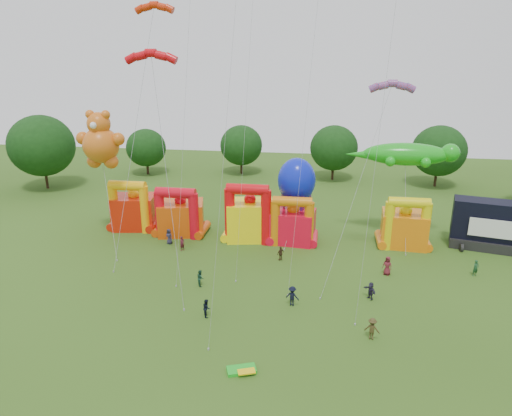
# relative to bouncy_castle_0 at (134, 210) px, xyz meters

# --- Properties ---
(ground) EXTENTS (160.00, 160.00, 0.00)m
(ground) POSITION_rel_bouncy_castle_0_xyz_m (16.80, -29.01, -2.47)
(ground) COLOR #2E4E16
(ground) RESTS_ON ground
(tree_ring) EXTENTS (126.95, 129.08, 12.07)m
(tree_ring) POSITION_rel_bouncy_castle_0_xyz_m (15.59, -28.38, 3.79)
(tree_ring) COLOR #352314
(tree_ring) RESTS_ON ground
(bouncy_castle_0) EXTENTS (5.71, 4.87, 6.51)m
(bouncy_castle_0) POSITION_rel_bouncy_castle_0_xyz_m (0.00, 0.00, 0.00)
(bouncy_castle_0) COLOR red
(bouncy_castle_0) RESTS_ON ground
(bouncy_castle_1) EXTENTS (6.23, 5.44, 6.21)m
(bouncy_castle_1) POSITION_rel_bouncy_castle_0_xyz_m (6.39, -0.98, -0.12)
(bouncy_castle_1) COLOR #CF460B
(bouncy_castle_1) RESTS_ON ground
(bouncy_castle_2) EXTENTS (6.10, 5.23, 7.12)m
(bouncy_castle_2) POSITION_rel_bouncy_castle_0_xyz_m (15.02, -1.40, 0.22)
(bouncy_castle_2) COLOR yellow
(bouncy_castle_2) RESTS_ON ground
(bouncy_castle_3) EXTENTS (5.34, 4.47, 5.90)m
(bouncy_castle_3) POSITION_rel_bouncy_castle_0_xyz_m (20.13, -1.64, -0.23)
(bouncy_castle_3) COLOR red
(bouncy_castle_3) RESTS_ON ground
(bouncy_castle_4) EXTENTS (5.29, 4.38, 6.17)m
(bouncy_castle_4) POSITION_rel_bouncy_castle_0_xyz_m (32.83, -0.89, -0.12)
(bouncy_castle_4) COLOR orange
(bouncy_castle_4) RESTS_ON ground
(stage_trailer) EXTENTS (9.35, 5.22, 5.56)m
(stage_trailer) POSITION_rel_bouncy_castle_0_xyz_m (42.63, -0.08, 0.21)
(stage_trailer) COLOR black
(stage_trailer) RESTS_ON ground
(teddy_bear_kite) EXTENTS (7.02, 9.09, 15.17)m
(teddy_bear_kite) POSITION_rel_bouncy_castle_0_xyz_m (-0.53, -5.33, 3.91)
(teddy_bear_kite) COLOR #D26217
(teddy_bear_kite) RESTS_ON ground
(gecko_kite) EXTENTS (12.76, 8.06, 11.53)m
(gecko_kite) POSITION_rel_bouncy_castle_0_xyz_m (32.73, 1.91, 6.99)
(gecko_kite) COLOR #18AA18
(gecko_kite) RESTS_ON ground
(octopus_kite) EXTENTS (4.41, 6.57, 9.78)m
(octopus_kite) POSITION_rel_bouncy_castle_0_xyz_m (20.29, -0.20, 3.49)
(octopus_kite) COLOR #0D1CCA
(octopus_kite) RESTS_ON ground
(parafoil_kites) EXTENTS (28.57, 14.04, 26.51)m
(parafoil_kites) POSITION_rel_bouncy_castle_0_xyz_m (15.41, -11.01, 8.32)
(parafoil_kites) COLOR red
(parafoil_kites) RESTS_ON ground
(diamond_kites) EXTENTS (19.02, 17.57, 44.49)m
(diamond_kites) POSITION_rel_bouncy_castle_0_xyz_m (18.24, -13.32, 15.39)
(diamond_kites) COLOR #F2490B
(diamond_kites) RESTS_ON ground
(folded_kite_bundle) EXTENTS (2.22, 1.63, 0.31)m
(folded_kite_bundle) POSITION_rel_bouncy_castle_0_xyz_m (18.46, -25.54, -2.33)
(folded_kite_bundle) COLOR green
(folded_kite_bundle) RESTS_ON ground
(spectator_0) EXTENTS (1.02, 0.81, 1.81)m
(spectator_0) POSITION_rel_bouncy_castle_0_xyz_m (6.01, -4.33, -1.56)
(spectator_0) COLOR #27263F
(spectator_0) RESTS_ON ground
(spectator_1) EXTENTS (0.67, 0.73, 1.68)m
(spectator_1) POSITION_rel_bouncy_castle_0_xyz_m (8.11, -6.01, -1.63)
(spectator_1) COLOR #4D1622
(spectator_1) RESTS_ON ground
(spectator_2) EXTENTS (0.88, 0.96, 1.60)m
(spectator_2) POSITION_rel_bouncy_castle_0_xyz_m (12.32, -13.77, -1.67)
(spectator_2) COLOR #1A412D
(spectator_2) RESTS_ON ground
(spectator_3) EXTENTS (1.31, 0.95, 1.82)m
(spectator_3) POSITION_rel_bouncy_castle_0_xyz_m (21.21, -16.13, -1.56)
(spectator_3) COLOR black
(spectator_3) RESTS_ON ground
(spectator_4) EXTENTS (0.92, 0.94, 1.58)m
(spectator_4) POSITION_rel_bouncy_castle_0_xyz_m (19.29, -6.94, -1.68)
(spectator_4) COLOR #3C2918
(spectator_4) RESTS_ON ground
(spectator_5) EXTENTS (1.27, 1.52, 1.64)m
(spectator_5) POSITION_rel_bouncy_castle_0_xyz_m (28.05, -13.97, -1.65)
(spectator_5) COLOR #252138
(spectator_5) RESTS_ON ground
(spectator_6) EXTENTS (1.14, 1.02, 1.95)m
(spectator_6) POSITION_rel_bouncy_castle_0_xyz_m (30.12, -8.76, -1.50)
(spectator_6) COLOR maroon
(spectator_6) RESTS_ON ground
(spectator_7) EXTENTS (0.73, 0.62, 1.69)m
(spectator_7) POSITION_rel_bouncy_castle_0_xyz_m (38.76, -7.74, -1.63)
(spectator_7) COLOR #1D4825
(spectator_7) RESTS_ON ground
(spectator_8) EXTENTS (0.83, 0.93, 1.57)m
(spectator_8) POSITION_rel_bouncy_castle_0_xyz_m (14.26, -18.96, -1.68)
(spectator_8) COLOR black
(spectator_8) RESTS_ON ground
(spectator_9) EXTENTS (1.30, 0.96, 1.80)m
(spectator_9) POSITION_rel_bouncy_castle_0_xyz_m (27.63, -20.24, -1.57)
(spectator_9) COLOR #3E3418
(spectator_9) RESTS_ON ground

